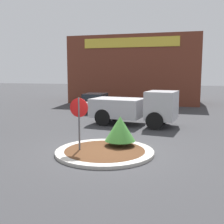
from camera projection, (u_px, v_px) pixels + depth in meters
ground_plane at (105, 153)px, 11.06m from camera, size 120.00×120.00×0.00m
traffic_island at (105, 152)px, 11.05m from camera, size 3.88×3.88×0.13m
stop_sign at (79, 115)px, 10.92m from camera, size 0.75×0.07×2.20m
island_shrub at (120, 129)px, 11.67m from camera, size 1.28×1.28×1.23m
utility_truck at (136, 107)px, 16.86m from camera, size 5.29×2.69×2.08m
storefront_building at (136, 70)px, 29.67m from camera, size 13.09×6.07×6.76m
parked_sedan_white at (96, 102)px, 22.88m from camera, size 2.05×4.41×1.47m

